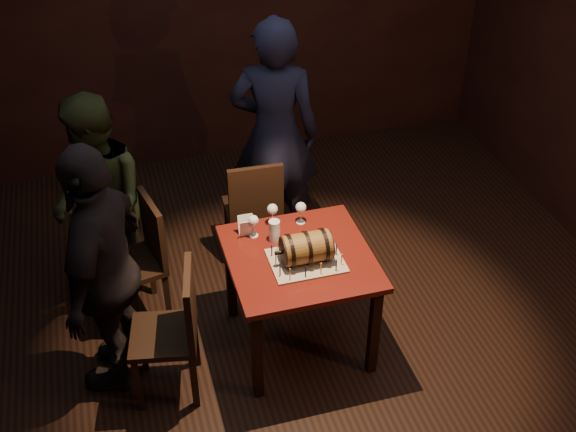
{
  "coord_description": "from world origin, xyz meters",
  "views": [
    {
      "loc": [
        -1.04,
        -3.47,
        3.61
      ],
      "look_at": [
        -0.04,
        0.05,
        0.95
      ],
      "focal_mm": 45.0,
      "sensor_mm": 36.0,
      "label": 1
    }
  ],
  "objects": [
    {
      "name": "wine_glass_right",
      "position": [
        0.09,
        0.22,
        0.87
      ],
      "size": [
        0.07,
        0.07,
        0.16
      ],
      "color": "silver",
      "rests_on": "pub_table"
    },
    {
      "name": "birthday_candles",
      "position": [
        0.01,
        -0.18,
        0.8
      ],
      "size": [
        0.4,
        0.3,
        0.09
      ],
      "color": "#E6DD89",
      "rests_on": "cake_board"
    },
    {
      "name": "cake_board",
      "position": [
        0.01,
        -0.18,
        0.76
      ],
      "size": [
        0.45,
        0.35,
        0.01
      ],
      "primitive_type": "cube",
      "color": "#A49684",
      "rests_on": "pub_table"
    },
    {
      "name": "chair_back",
      "position": [
        -0.09,
        0.79,
        0.52
      ],
      "size": [
        0.42,
        0.42,
        0.93
      ],
      "color": "black",
      "rests_on": "ground"
    },
    {
      "name": "room_shell",
      "position": [
        0.0,
        0.0,
        1.4
      ],
      "size": [
        5.04,
        5.04,
        2.8
      ],
      "color": "black",
      "rests_on": "ground"
    },
    {
      "name": "wine_glass_left",
      "position": [
        -0.24,
        0.16,
        0.87
      ],
      "size": [
        0.07,
        0.07,
        0.16
      ],
      "color": "silver",
      "rests_on": "pub_table"
    },
    {
      "name": "barrel_cake",
      "position": [
        0.01,
        -0.18,
        0.86
      ],
      "size": [
        0.36,
        0.21,
        0.21
      ],
      "color": "brown",
      "rests_on": "cake_board"
    },
    {
      "name": "pub_table",
      "position": [
        -0.01,
        -0.11,
        0.64
      ],
      "size": [
        0.9,
        0.9,
        0.75
      ],
      "color": "#440E0B",
      "rests_on": "ground"
    },
    {
      "name": "menu_card",
      "position": [
        -0.28,
        0.19,
        0.81
      ],
      "size": [
        0.1,
        0.05,
        0.13
      ],
      "primitive_type": null,
      "color": "white",
      "rests_on": "pub_table"
    },
    {
      "name": "person_left_front",
      "position": [
        -1.19,
        -0.05,
        0.85
      ],
      "size": [
        0.79,
        1.09,
        1.71
      ],
      "primitive_type": "imported",
      "rotation": [
        0.0,
        0.0,
        -1.99
      ],
      "color": "black",
      "rests_on": "ground"
    },
    {
      "name": "chair_left_rear",
      "position": [
        -0.96,
        0.47,
        0.52
      ],
      "size": [
        0.47,
        0.47,
        0.93
      ],
      "color": "black",
      "rests_on": "ground"
    },
    {
      "name": "person_left_rear",
      "position": [
        -1.18,
        0.77,
        0.78
      ],
      "size": [
        0.8,
        0.91,
        1.57
      ],
      "primitive_type": "imported",
      "rotation": [
        0.0,
        0.0,
        -1.26
      ],
      "color": "#2E371B",
      "rests_on": "ground"
    },
    {
      "name": "pint_of_ale",
      "position": [
        -0.12,
        0.08,
        0.82
      ],
      "size": [
        0.07,
        0.07,
        0.15
      ],
      "color": "silver",
      "rests_on": "pub_table"
    },
    {
      "name": "chair_left_front",
      "position": [
        -0.84,
        -0.29,
        0.52
      ],
      "size": [
        0.47,
        0.47,
        0.93
      ],
      "color": "black",
      "rests_on": "ground"
    },
    {
      "name": "wine_glass_mid",
      "position": [
        -0.09,
        0.25,
        0.87
      ],
      "size": [
        0.07,
        0.07,
        0.16
      ],
      "color": "silver",
      "rests_on": "pub_table"
    },
    {
      "name": "person_back",
      "position": [
        0.16,
        1.12,
        0.92
      ],
      "size": [
        0.78,
        0.64,
        1.84
      ],
      "primitive_type": "imported",
      "rotation": [
        0.0,
        0.0,
        2.8
      ],
      "color": "black",
      "rests_on": "ground"
    }
  ]
}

